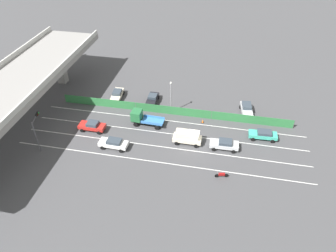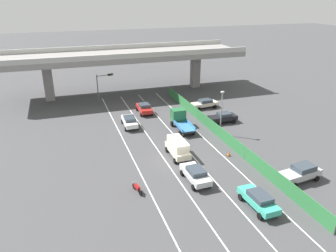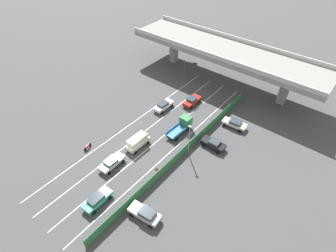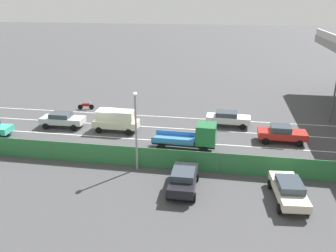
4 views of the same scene
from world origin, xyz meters
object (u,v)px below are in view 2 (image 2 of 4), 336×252
object	(u,v)px
car_taxi_teal	(259,199)
parked_sedan_dark	(223,117)
car_sedan_red	(144,108)
traffic_light	(103,84)
car_sedan_silver	(196,174)
traffic_cone	(229,154)
street_lamp	(222,108)
parked_sedan_cream	(205,103)
car_van_cream	(178,147)
parked_wagon_silver	(301,172)
flatbed_truck_blue	(180,119)
car_hatchback_white	(130,121)
motorcycle	(137,188)

from	to	relation	value
car_taxi_teal	parked_sedan_dark	xyz separation A→B (m)	(6.95, 20.35, -0.01)
car_sedan_red	car_taxi_teal	distance (m)	28.57
car_taxi_teal	traffic_light	bearing A→B (deg)	104.60
car_sedan_silver	traffic_cone	size ratio (longest dim) A/B	7.20
car_sedan_silver	street_lamp	xyz separation A→B (m)	(8.10, 10.20, 3.04)
car_sedan_silver	traffic_light	size ratio (longest dim) A/B	0.81
car_taxi_teal	parked_sedan_cream	xyz separation A→B (m)	(7.19, 27.50, -0.02)
parked_sedan_cream	car_van_cream	bearing A→B (deg)	-124.64
parked_wagon_silver	parked_sedan_cream	size ratio (longest dim) A/B	1.02
car_van_cream	traffic_cone	size ratio (longest dim) A/B	7.28
parked_sedan_cream	street_lamp	xyz separation A→B (m)	(-2.78, -11.20, 3.05)
car_sedan_red	flatbed_truck_blue	xyz separation A→B (m)	(3.37, -7.81, 0.41)
car_hatchback_white	motorcycle	size ratio (longest dim) A/B	2.42
car_hatchback_white	parked_sedan_dark	distance (m)	14.21
car_sedan_silver	street_lamp	world-z (taller)	street_lamp
car_hatchback_white	parked_sedan_cream	world-z (taller)	car_hatchback_white
car_sedan_red	car_sedan_silver	size ratio (longest dim) A/B	0.98
parked_wagon_silver	motorcycle	bearing A→B (deg)	168.69
car_sedan_silver	car_hatchback_white	bearing A→B (deg)	100.74
car_van_cream	parked_wagon_silver	world-z (taller)	car_van_cream
parked_sedan_cream	motorcycle	bearing A→B (deg)	-128.79
traffic_light	street_lamp	xyz separation A→B (m)	(13.43, -18.33, -0.03)
flatbed_truck_blue	street_lamp	distance (m)	6.66
parked_sedan_cream	flatbed_truck_blue	bearing A→B (deg)	-135.97
parked_wagon_silver	street_lamp	xyz separation A→B (m)	(-2.50, 13.60, 2.96)
car_van_cream	car_sedan_silver	distance (m)	5.97
parked_sedan_dark	street_lamp	xyz separation A→B (m)	(-2.54, -4.05, 3.04)
car_taxi_teal	parked_sedan_cream	distance (m)	28.43
car_taxi_teal	motorcycle	xyz separation A→B (m)	(-10.03, 6.09, -0.43)
street_lamp	traffic_light	bearing A→B (deg)	126.24
car_sedan_red	parked_sedan_dark	world-z (taller)	car_sedan_red
car_sedan_red	traffic_cone	world-z (taller)	car_sedan_red
car_sedan_red	parked_sedan_cream	world-z (taller)	car_sedan_red
car_van_cream	traffic_cone	bearing A→B (deg)	-17.59
flatbed_truck_blue	motorcycle	distance (m)	17.65
traffic_light	parked_sedan_cream	bearing A→B (deg)	-23.73
car_taxi_teal	traffic_cone	xyz separation A→B (m)	(2.47, 10.17, -0.59)
flatbed_truck_blue	street_lamp	bearing A→B (deg)	-44.18
motorcycle	flatbed_truck_blue	bearing A→B (deg)	55.27
flatbed_truck_blue	parked_sedan_dark	bearing A→B (deg)	-1.84
car_sedan_silver	parked_wagon_silver	bearing A→B (deg)	-17.81
motorcycle	parked_sedan_cream	xyz separation A→B (m)	(17.21, 21.42, 0.41)
car_sedan_red	car_taxi_teal	xyz separation A→B (m)	(3.35, -28.38, -0.01)
parked_sedan_cream	traffic_light	bearing A→B (deg)	156.27
car_van_cream	parked_wagon_silver	distance (m)	13.99
car_van_cream	car_taxi_teal	xyz separation A→B (m)	(3.49, -12.06, -0.37)
motorcycle	parked_wagon_silver	size ratio (longest dim) A/B	0.40
traffic_light	car_sedan_silver	bearing A→B (deg)	-79.41
car_sedan_red	traffic_cone	distance (m)	19.13
parked_sedan_cream	traffic_light	distance (m)	17.97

